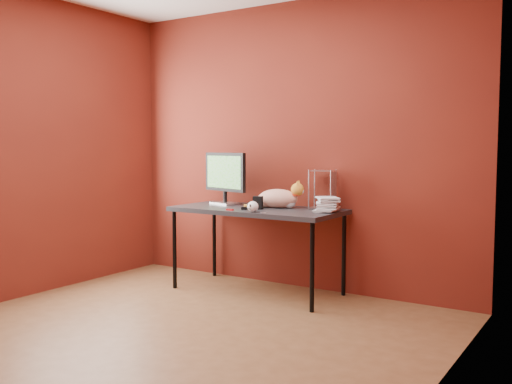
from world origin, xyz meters
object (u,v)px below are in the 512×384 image
Objects in this scene: monitor at (225,176)px; speaker at (258,203)px; skull_mug at (253,207)px; desk at (257,214)px; cat at (278,198)px; book_stack at (319,130)px.

monitor is 4.92× the size of speaker.
skull_mug is (0.56, -0.39, -0.22)m from monitor.
desk is 0.54m from monitor.
skull_mug is 0.24m from speaker.
cat is (0.57, 0.01, -0.18)m from monitor.
cat is 0.36× the size of book_stack.
desk is at bearing -174.06° from book_stack.
skull_mug is at bearing -87.67° from speaker.
speaker is at bearing -166.38° from book_stack.
monitor reaches higher than cat.
desk is 0.93m from book_stack.
speaker is at bearing -3.52° from monitor.
monitor is 0.72m from skull_mug.
monitor is 0.60m from cat.
book_stack is (0.42, 0.35, 0.63)m from skull_mug.
speaker is (-0.10, -0.18, -0.03)m from cat.
skull_mug is at bearing -105.36° from cat.
book_stack is at bearing 5.94° from desk.
monitor reaches higher than speaker.
book_stack is (0.57, 0.06, 0.73)m from desk.
book_stack is (0.99, -0.04, 0.41)m from monitor.
desk is 1.11× the size of book_stack.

